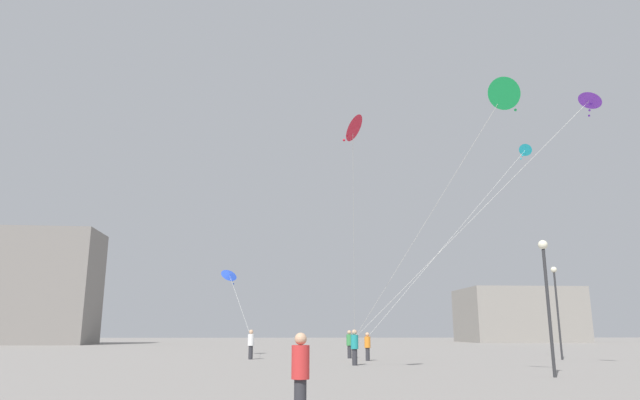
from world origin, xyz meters
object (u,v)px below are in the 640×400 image
(kite_crimson_diamond, at_px, (353,129))
(kite_violet_diamond, at_px, (587,103))
(kite_cobalt_diamond, at_px, (229,275))
(building_centre_hall, at_px, (518,315))
(person_in_orange, at_px, (367,345))
(person_in_teal, at_px, (355,346))
(person_in_red, at_px, (300,371))
(lamppost_west, at_px, (556,297))
(building_left_hall, at_px, (12,286))
(kite_emerald_diamond, at_px, (503,95))
(person_in_green, at_px, (349,343))
(kite_cyan_diamond, at_px, (521,155))
(lamppost_east, at_px, (546,284))
(person_in_white, at_px, (251,343))

(kite_crimson_diamond, distance_m, kite_violet_diamond, 11.50)
(kite_cobalt_diamond, bearing_deg, building_centre_hall, 50.18)
(person_in_orange, xyz_separation_m, person_in_teal, (-1.24, -4.37, 0.08))
(person_in_red, height_order, kite_crimson_diamond, kite_crimson_diamond)
(person_in_teal, distance_m, lamppost_west, 14.03)
(person_in_red, distance_m, lamppost_west, 27.41)
(building_left_hall, bearing_deg, kite_emerald_diamond, -51.75)
(kite_crimson_diamond, relative_size, kite_cobalt_diamond, 1.53)
(person_in_orange, relative_size, building_centre_hall, 0.09)
(person_in_green, bearing_deg, kite_cyan_diamond, -152.03)
(kite_violet_diamond, height_order, kite_cobalt_diamond, kite_violet_diamond)
(person_in_red, distance_m, kite_cyan_diamond, 27.63)
(building_centre_hall, bearing_deg, kite_crimson_diamond, -116.62)
(person_in_orange, distance_m, lamppost_west, 11.97)
(person_in_orange, bearing_deg, kite_violet_diamond, 89.68)
(kite_crimson_diamond, bearing_deg, building_centre_hall, 63.38)
(person_in_green, height_order, kite_violet_diamond, kite_violet_diamond)
(kite_cobalt_diamond, xyz_separation_m, building_centre_hall, (40.40, 48.46, -1.42))
(person_in_orange, distance_m, kite_emerald_diamond, 17.05)
(kite_violet_diamond, distance_m, building_left_hall, 71.58)
(person_in_red, xyz_separation_m, kite_violet_diamond, (13.47, 12.28, 11.10))
(lamppost_east, bearing_deg, person_in_white, 130.35)
(person_in_green, distance_m, kite_cobalt_diamond, 10.26)
(building_left_hall, bearing_deg, person_in_green, -44.41)
(person_in_white, xyz_separation_m, kite_emerald_diamond, (10.29, -15.82, 9.36))
(building_left_hall, relative_size, lamppost_east, 4.19)
(person_in_white, bearing_deg, kite_cyan_diamond, -58.91)
(kite_emerald_diamond, xyz_separation_m, kite_cobalt_diamond, (-12.31, 21.09, -4.75))
(person_in_white, xyz_separation_m, person_in_green, (6.09, 1.00, -0.02))
(person_in_teal, distance_m, kite_cyan_diamond, 16.15)
(building_centre_hall, bearing_deg, kite_cyan_diamond, -111.18)
(person_in_green, height_order, lamppost_west, lamppost_west)
(person_in_teal, relative_size, kite_violet_diamond, 0.15)
(person_in_orange, relative_size, lamppost_east, 0.31)
(kite_cobalt_diamond, distance_m, building_left_hall, 46.90)
(person_in_teal, bearing_deg, kite_emerald_diamond, -13.67)
(building_centre_hall, xyz_separation_m, lamppost_east, (-26.34, -67.92, -0.75))
(person_in_orange, xyz_separation_m, person_in_white, (-6.81, 2.06, 0.08))
(person_in_white, relative_size, building_left_hall, 0.08)
(person_in_white, relative_size, person_in_red, 1.08)
(person_in_white, distance_m, kite_emerald_diamond, 21.06)
(person_in_red, xyz_separation_m, lamppost_west, (15.87, 22.18, 2.75))
(person_in_teal, xyz_separation_m, building_left_hall, (-39.19, 46.32, 6.36))
(lamppost_west, bearing_deg, person_in_white, 175.25)
(person_in_green, height_order, kite_cobalt_diamond, kite_cobalt_diamond)
(building_centre_hall, bearing_deg, person_in_orange, -119.50)
(person_in_green, bearing_deg, building_centre_hall, -73.77)
(building_centre_hall, bearing_deg, person_in_white, -125.54)
(person_in_teal, relative_size, building_left_hall, 0.08)
(person_in_green, relative_size, lamppost_east, 0.34)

